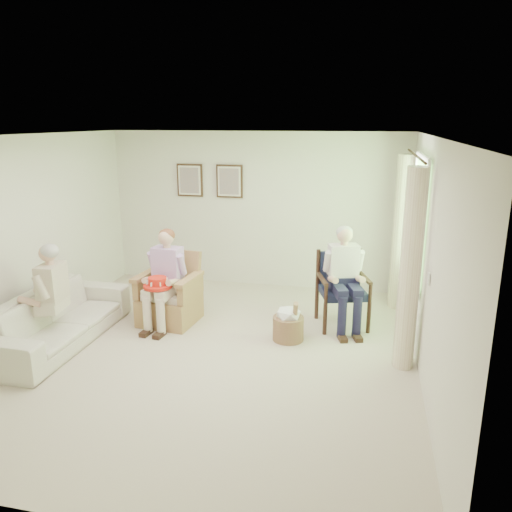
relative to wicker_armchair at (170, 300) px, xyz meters
name	(u,v)px	position (x,y,z in m)	size (l,w,h in m)	color
floor	(207,353)	(0.82, -0.85, -0.31)	(5.50, 5.50, 0.00)	beige
back_wall	(256,210)	(0.82, 1.90, 0.99)	(5.00, 0.04, 2.60)	silver
front_wall	(69,356)	(0.82, -3.60, 0.99)	(5.00, 0.04, 2.60)	silver
left_wall	(17,240)	(-1.68, -0.85, 0.99)	(0.04, 5.50, 2.60)	silver
right_wall	(429,264)	(3.32, -0.85, 0.99)	(0.04, 5.50, 2.60)	silver
ceiling	(201,136)	(0.82, -0.85, 2.29)	(5.00, 5.50, 0.02)	white
window	(418,217)	(3.28, 0.35, 1.27)	(0.13, 2.50, 1.63)	#2D6B23
curtain_left	(410,271)	(3.15, -0.63, 0.84)	(0.34, 0.34, 2.30)	beige
curtain_right	(401,233)	(3.15, 1.33, 0.84)	(0.34, 0.34, 2.30)	beige
framed_print_left	(190,180)	(-0.33, 1.86, 1.47)	(0.45, 0.05, 0.55)	#382114
framed_print_right	(229,181)	(0.37, 1.86, 1.47)	(0.45, 0.05, 0.55)	#382114
wicker_armchair	(170,300)	(0.00, 0.00, 0.00)	(0.77, 0.76, 0.98)	tan
wood_armchair	(343,286)	(2.38, 0.46, 0.24)	(0.65, 0.61, 1.00)	black
sofa	(58,318)	(-1.13, -0.98, 0.02)	(0.88, 2.25, 0.66)	silver
person_wicker	(165,272)	(0.00, -0.13, 0.45)	(0.40, 0.62, 1.32)	beige
person_dark	(343,271)	(2.38, 0.30, 0.50)	(0.40, 0.63, 1.38)	#191836
person_sofa	(47,291)	(-1.13, -1.12, 0.44)	(0.42, 0.63, 1.30)	beige
red_hat	(158,284)	(-0.03, -0.34, 0.36)	(0.38, 0.38, 0.14)	red
hatbox	(288,323)	(1.73, -0.25, -0.08)	(0.46, 0.46, 0.59)	tan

